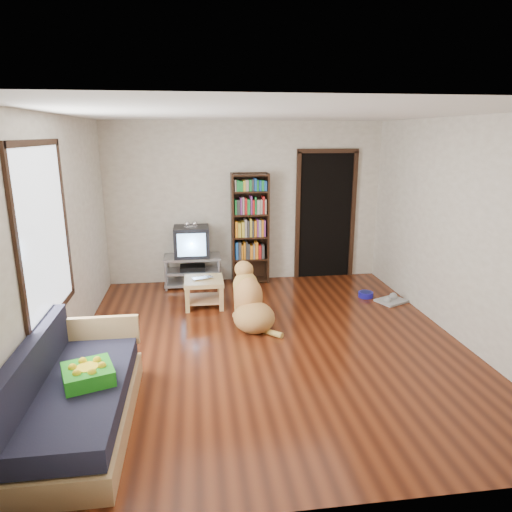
{
  "coord_description": "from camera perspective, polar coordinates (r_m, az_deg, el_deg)",
  "views": [
    {
      "loc": [
        -0.83,
        -4.9,
        2.4
      ],
      "look_at": [
        -0.08,
        0.63,
        0.9
      ],
      "focal_mm": 32.0,
      "sensor_mm": 36.0,
      "label": 1
    }
  ],
  "objects": [
    {
      "name": "wall_front",
      "position": [
        2.76,
        10.55,
        -8.65
      ],
      "size": [
        4.5,
        0.0,
        4.5
      ],
      "primitive_type": "plane",
      "rotation": [
        -1.57,
        0.0,
        0.0
      ],
      "color": "beige",
      "rests_on": "ground"
    },
    {
      "name": "wall_left",
      "position": [
        5.22,
        -23.32,
        1.63
      ],
      "size": [
        0.0,
        5.0,
        5.0
      ],
      "primitive_type": "plane",
      "rotation": [
        1.57,
        0.0,
        1.57
      ],
      "color": "beige",
      "rests_on": "ground"
    },
    {
      "name": "sofa",
      "position": [
        4.25,
        -21.7,
        -16.37
      ],
      "size": [
        0.8,
        1.8,
        0.8
      ],
      "color": "tan",
      "rests_on": "ground"
    },
    {
      "name": "window",
      "position": [
        4.7,
        -24.94,
        2.61
      ],
      "size": [
        0.03,
        1.46,
        1.7
      ],
      "color": "white",
      "rests_on": "wall_left"
    },
    {
      "name": "ceiling",
      "position": [
        4.97,
        2.0,
        17.35
      ],
      "size": [
        5.0,
        5.0,
        0.0
      ],
      "primitive_type": "plane",
      "rotation": [
        3.14,
        0.0,
        0.0
      ],
      "color": "white",
      "rests_on": "ground"
    },
    {
      "name": "grey_rag",
      "position": [
        7.04,
        16.55,
        -5.4
      ],
      "size": [
        0.5,
        0.46,
        0.03
      ],
      "primitive_type": "cube",
      "rotation": [
        0.0,
        0.0,
        0.43
      ],
      "color": "#AAAAAA",
      "rests_on": "ground"
    },
    {
      "name": "green_cushion",
      "position": [
        4.12,
        -20.26,
        -13.69
      ],
      "size": [
        0.49,
        0.49,
        0.13
      ],
      "primitive_type": "cube",
      "rotation": [
        0.0,
        0.0,
        0.34
      ],
      "color": "green",
      "rests_on": "sofa"
    },
    {
      "name": "tv_stand",
      "position": [
        7.46,
        -7.92,
        -1.7
      ],
      "size": [
        0.9,
        0.45,
        0.5
      ],
      "color": "#99999E",
      "rests_on": "ground"
    },
    {
      "name": "ground",
      "position": [
        5.52,
        1.75,
        -10.75
      ],
      "size": [
        5.0,
        5.0,
        0.0
      ],
      "primitive_type": "plane",
      "color": "#5C240F",
      "rests_on": "ground"
    },
    {
      "name": "wall_back",
      "position": [
        7.52,
        -1.3,
        6.63
      ],
      "size": [
        4.5,
        0.0,
        4.5
      ],
      "primitive_type": "plane",
      "rotation": [
        1.57,
        0.0,
        0.0
      ],
      "color": "beige",
      "rests_on": "ground"
    },
    {
      "name": "wall_right",
      "position": [
        5.89,
        24.04,
        2.97
      ],
      "size": [
        0.0,
        5.0,
        5.0
      ],
      "primitive_type": "plane",
      "rotation": [
        1.57,
        0.0,
        -1.57
      ],
      "color": "beige",
      "rests_on": "ground"
    },
    {
      "name": "dog",
      "position": [
        5.87,
        -0.75,
        -5.86
      ],
      "size": [
        0.65,
        0.94,
        0.84
      ],
      "color": "#BC7F48",
      "rests_on": "ground"
    },
    {
      "name": "crt_tv",
      "position": [
        7.36,
        -8.05,
        1.88
      ],
      "size": [
        0.55,
        0.52,
        0.58
      ],
      "color": "black",
      "rests_on": "tv_stand"
    },
    {
      "name": "bookshelf",
      "position": [
        7.43,
        -0.76,
        4.18
      ],
      "size": [
        0.6,
        0.3,
        1.8
      ],
      "color": "black",
      "rests_on": "ground"
    },
    {
      "name": "laptop",
      "position": [
        6.5,
        -6.57,
        -2.87
      ],
      "size": [
        0.34,
        0.27,
        0.02
      ],
      "primitive_type": "imported",
      "rotation": [
        0.0,
        0.0,
        0.34
      ],
      "color": "silver",
      "rests_on": "coffee_table"
    },
    {
      "name": "doorway",
      "position": [
        7.8,
        8.68,
        5.42
      ],
      "size": [
        1.03,
        0.05,
        2.19
      ],
      "color": "black",
      "rests_on": "wall_back"
    },
    {
      "name": "coffee_table",
      "position": [
        6.57,
        -6.54,
        -3.88
      ],
      "size": [
        0.55,
        0.55,
        0.4
      ],
      "color": "tan",
      "rests_on": "ground"
    },
    {
      "name": "dog_bowl",
      "position": [
        7.14,
        13.55,
        -4.7
      ],
      "size": [
        0.22,
        0.22,
        0.08
      ],
      "primitive_type": "cylinder",
      "color": "#1A1699",
      "rests_on": "ground"
    }
  ]
}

